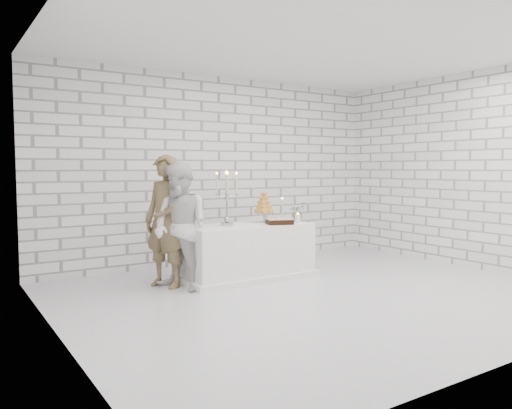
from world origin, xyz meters
The scene contains 14 objects.
ground centered at (0.00, 0.00, 0.00)m, with size 6.00×5.00×0.01m, color silver.
ceiling centered at (0.00, 0.00, 3.00)m, with size 6.00×5.00×0.01m, color white.
wall_back centered at (0.00, 2.50, 1.50)m, with size 6.00×0.01×3.00m, color white.
wall_left centered at (-3.00, 0.00, 1.50)m, with size 0.01×5.00×3.00m, color white.
wall_right centered at (3.00, 0.00, 1.50)m, with size 0.01×5.00×3.00m, color white.
cake_table centered at (-0.26, 1.22, 0.38)m, with size 1.80×0.80×0.75m, color white.
groom centered at (-1.41, 1.35, 0.85)m, with size 0.62×0.41×1.71m, color brown.
bride centered at (-1.33, 1.07, 0.80)m, with size 0.78×0.61×1.61m, color silver.
candelabra centered at (-0.58, 1.24, 1.12)m, with size 0.30×0.30×0.75m, color #9FA0A9, non-canonical shape.
croquembouche centered at (0.09, 1.32, 0.98)m, with size 0.30×0.30×0.46m, color #B97B26, non-canonical shape.
chocolate_cake centered at (0.13, 1.00, 0.79)m, with size 0.35×0.25×0.08m, color black.
pillar_candle centered at (0.49, 1.04, 0.81)m, with size 0.08×0.08×0.12m, color white.
extra_taper centered at (0.48, 1.42, 0.91)m, with size 0.06×0.06×0.32m, color beige.
flowers centered at (0.59, 1.18, 0.89)m, with size 0.25×0.22×0.28m, color #4B783C.
Camera 1 is at (-3.90, -4.61, 1.54)m, focal length 34.87 mm.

